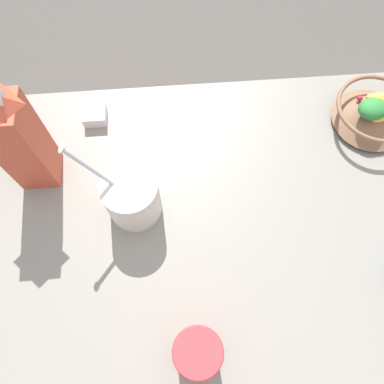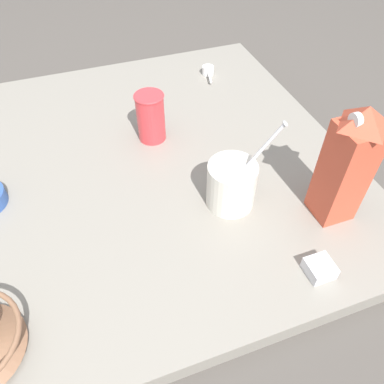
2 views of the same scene
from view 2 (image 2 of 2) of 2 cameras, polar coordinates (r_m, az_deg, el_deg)
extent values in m
plane|color=#4C4742|center=(1.06, -7.54, 2.83)|extent=(6.00, 6.00, 0.00)
cube|color=gray|center=(1.04, -7.67, 3.81)|extent=(1.10, 1.10, 0.05)
cube|color=#CC4C33|center=(0.87, 22.05, 2.68)|extent=(0.08, 0.08, 0.25)
pyramid|color=#CC4C33|center=(0.78, 25.03, 10.38)|extent=(0.08, 0.08, 0.05)
cylinder|color=white|center=(0.77, 23.67, 10.01)|extent=(0.03, 0.01, 0.03)
cylinder|color=silver|center=(0.87, 6.00, 1.08)|extent=(0.11, 0.11, 0.12)
cylinder|color=white|center=(0.84, 6.25, 3.33)|extent=(0.11, 0.11, 0.02)
cylinder|color=silver|center=(0.82, 9.80, 5.51)|extent=(0.03, 0.10, 0.17)
ellipsoid|color=silver|center=(0.79, 14.03, 10.08)|extent=(0.02, 0.02, 0.01)
cylinder|color=#DB383D|center=(1.06, -6.30, 11.26)|extent=(0.08, 0.08, 0.14)
torus|color=#DB383D|center=(1.02, -6.61, 14.34)|extent=(0.08, 0.08, 0.01)
cube|color=silver|center=(0.82, 18.87, -10.96)|extent=(0.05, 0.05, 0.03)
cube|color=brown|center=(0.83, 18.80, -11.12)|extent=(0.05, 0.05, 0.02)
cylinder|color=white|center=(1.39, 2.44, 18.03)|extent=(0.04, 0.04, 0.03)
cylinder|color=white|center=(1.34, 2.73, 17.02)|extent=(0.06, 0.02, 0.01)
camera|label=1|loc=(0.87, -11.37, 52.12)|focal=35.00mm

